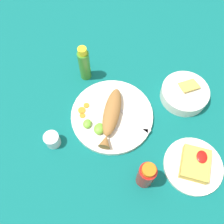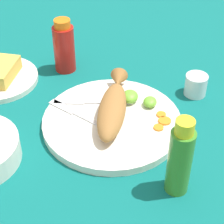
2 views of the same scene
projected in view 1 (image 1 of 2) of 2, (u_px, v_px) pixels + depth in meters
name	position (u px, v px, depth m)	size (l,w,h in m)	color
ground_plane	(112.00, 117.00, 0.95)	(4.00, 4.00, 0.00)	#0C605B
main_plate	(112.00, 115.00, 0.94)	(0.31, 0.31, 0.02)	white
fried_fish	(111.00, 115.00, 0.91)	(0.24, 0.07, 0.05)	#996633
fork_near	(133.00, 119.00, 0.92)	(0.09, 0.17, 0.00)	silver
fork_far	(126.00, 130.00, 0.91)	(0.04, 0.18, 0.00)	silver
carrot_slice_near	(86.00, 105.00, 0.95)	(0.02, 0.02, 0.00)	orange
carrot_slice_mid	(82.00, 115.00, 0.93)	(0.02, 0.02, 0.00)	orange
carrot_slice_far	(82.00, 110.00, 0.94)	(0.03, 0.03, 0.00)	orange
lime_wedge_main	(87.00, 124.00, 0.91)	(0.04, 0.03, 0.02)	#6BB233
lime_wedge_side	(99.00, 129.00, 0.90)	(0.04, 0.04, 0.02)	#6BB233
hot_sauce_bottle_red	(146.00, 175.00, 0.78)	(0.06, 0.06, 0.14)	#B21914
hot_sauce_bottle_green	(84.00, 64.00, 0.97)	(0.04, 0.04, 0.17)	#3D8428
salt_cup	(52.00, 140.00, 0.88)	(0.05, 0.05, 0.05)	silver
side_plate_fries	(193.00, 166.00, 0.86)	(0.20, 0.20, 0.01)	white
fries_pile	(195.00, 164.00, 0.84)	(0.11, 0.09, 0.04)	gold
guacamole_bowl	(185.00, 93.00, 0.97)	(0.18, 0.18, 0.06)	white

